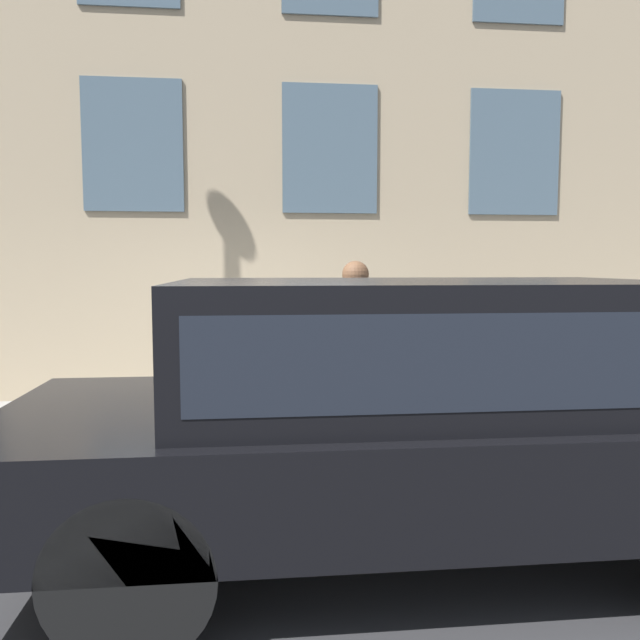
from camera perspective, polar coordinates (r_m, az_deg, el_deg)
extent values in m
plane|color=#2D2D30|center=(5.42, -8.40, -14.06)|extent=(80.00, 80.00, 0.00)
cube|color=gray|center=(6.67, -7.96, -9.81)|extent=(2.66, 60.00, 0.13)
cube|color=tan|center=(8.24, -7.99, 20.88)|extent=(0.30, 40.00, 8.05)
cube|color=#4C6070|center=(8.56, 17.37, 14.39)|extent=(0.03, 1.18, 1.56)
cube|color=#4C6070|center=(7.94, 0.92, 15.37)|extent=(0.03, 1.18, 1.56)
cube|color=#4C6070|center=(8.01, -16.74, 15.07)|extent=(0.03, 1.18, 1.56)
cylinder|color=#2D7260|center=(6.02, -3.42, -10.58)|extent=(0.33, 0.33, 0.04)
cylinder|color=#2D7260|center=(5.95, -3.44, -7.63)|extent=(0.24, 0.24, 0.67)
sphere|color=#2C5D50|center=(5.88, -3.45, -4.43)|extent=(0.26, 0.26, 0.26)
cylinder|color=black|center=(5.87, -3.46, -3.69)|extent=(0.09, 0.09, 0.10)
cylinder|color=#2D7260|center=(5.94, -1.77, -6.84)|extent=(0.09, 0.10, 0.09)
cylinder|color=#2D7260|center=(5.92, -5.12, -6.89)|extent=(0.09, 0.10, 0.09)
cylinder|color=#232328|center=(6.26, 3.34, -6.35)|extent=(0.12, 0.12, 0.81)
cylinder|color=#232328|center=(6.43, 3.09, -6.06)|extent=(0.12, 0.12, 0.81)
cube|color=#1E59A5|center=(6.25, 3.24, 0.17)|extent=(0.22, 0.15, 0.61)
cylinder|color=#1E59A5|center=(6.09, 3.48, 0.19)|extent=(0.09, 0.09, 0.58)
cylinder|color=#1E59A5|center=(6.40, 3.01, 0.42)|extent=(0.09, 0.09, 0.58)
sphere|color=brown|center=(6.22, 3.26, 4.19)|extent=(0.27, 0.27, 0.27)
cylinder|color=black|center=(3.14, -16.84, -21.26)|extent=(0.24, 0.78, 0.78)
cylinder|color=black|center=(4.72, -12.91, -12.07)|extent=(0.24, 0.78, 0.78)
cylinder|color=black|center=(5.24, 20.91, -10.56)|extent=(0.24, 0.78, 0.78)
cube|color=black|center=(3.89, 7.47, -11.36)|extent=(1.96, 4.65, 0.57)
cube|color=black|center=(3.78, 9.29, -1.87)|extent=(1.72, 2.89, 0.72)
cube|color=#1E232D|center=(3.78, 9.29, -1.87)|extent=(1.73, 2.65, 0.46)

